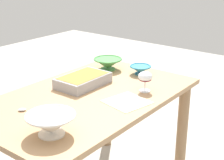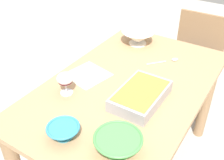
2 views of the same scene
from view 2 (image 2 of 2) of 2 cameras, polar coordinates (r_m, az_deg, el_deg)
name	(u,v)px [view 2 (image 2 of 2)]	position (r m, az deg, el deg)	size (l,w,h in m)	color
dining_table	(128,102)	(1.66, 3.28, -4.57)	(1.37, 0.84, 0.75)	tan
chair	(194,56)	(2.54, 16.82, 4.82)	(0.44, 0.45, 0.82)	#334772
wine_glass	(65,80)	(1.47, -9.81, 0.09)	(0.09, 0.09, 0.13)	white
casserole_dish	(141,95)	(1.43, 6.04, -3.11)	(0.34, 0.22, 0.07)	#99999E
mixing_bowl	(118,144)	(1.16, 1.28, -13.20)	(0.21, 0.21, 0.09)	#4C994C
small_bowl	(63,131)	(1.25, -10.16, -10.45)	(0.15, 0.15, 0.06)	teal
serving_bowl	(138,36)	(1.99, 5.47, 9.09)	(0.24, 0.24, 0.11)	white
serving_spoon	(169,60)	(1.82, 11.88, 4.04)	(0.18, 0.16, 0.01)	silver
napkin	(88,75)	(1.65, -5.14, 1.09)	(0.22, 0.23, 0.00)	beige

